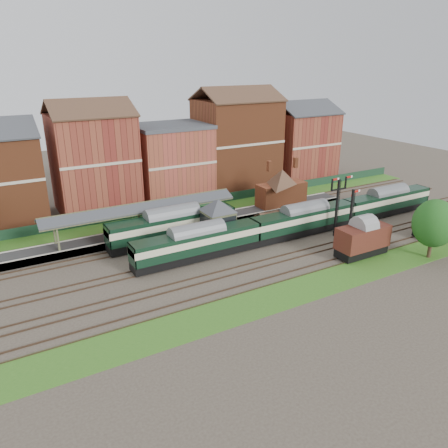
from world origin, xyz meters
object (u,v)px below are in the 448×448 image
semaphore_bracket (337,203)px  dmu_train (304,219)px  signal_box (218,220)px  goods_van_a (362,238)px  platform_railcar (173,225)px

semaphore_bracket → dmu_train: semaphore_bracket is taller
signal_box → goods_van_a: signal_box is taller
signal_box → platform_railcar: signal_box is taller
dmu_train → platform_railcar: platform_railcar is taller
semaphore_bracket → dmu_train: size_ratio=0.17×
signal_box → dmu_train: bearing=-15.6°
dmu_train → goods_van_a: goods_van_a is taller
semaphore_bracket → goods_van_a: bearing=-105.1°
signal_box → platform_railcar: 6.04m
dmu_train → platform_railcar: (-16.68, 6.50, 0.14)m
semaphore_bracket → platform_railcar: bearing=155.8°
semaphore_bracket → goods_van_a: size_ratio=1.22×
signal_box → semaphore_bracket: semaphore_bracket is taller
signal_box → semaphore_bracket: size_ratio=0.73×
signal_box → platform_railcar: size_ratio=0.34×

